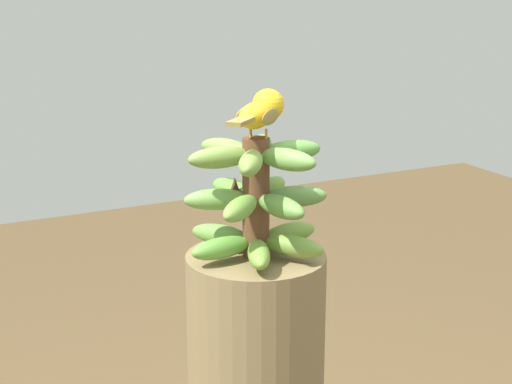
{
  "coord_description": "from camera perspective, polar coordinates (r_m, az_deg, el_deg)",
  "views": [
    {
      "loc": [
        1.31,
        -0.65,
        1.64
      ],
      "look_at": [
        0.0,
        0.0,
        1.23
      ],
      "focal_mm": 57.22,
      "sensor_mm": 36.0,
      "label": 1
    }
  ],
  "objects": [
    {
      "name": "banana_bunch",
      "position": [
        1.52,
        -0.03,
        -0.41
      ],
      "size": [
        0.27,
        0.28,
        0.23
      ],
      "color": "brown",
      "rests_on": "banana_tree"
    },
    {
      "name": "perched_bird",
      "position": [
        1.5,
        0.45,
        5.7
      ],
      "size": [
        0.16,
        0.18,
        0.08
      ],
      "color": "#C68933",
      "rests_on": "banana_bunch"
    }
  ]
}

